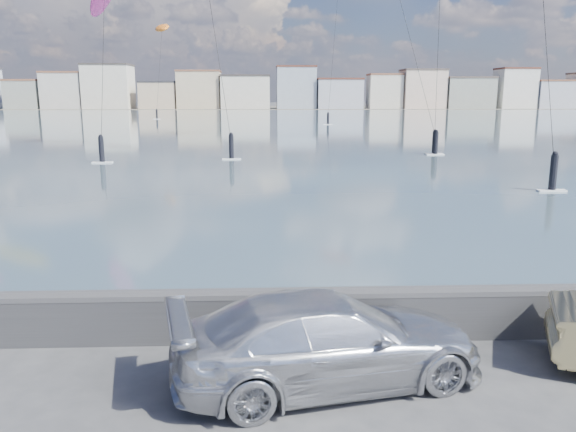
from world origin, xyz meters
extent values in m
plane|color=#333335|center=(0.00, 0.00, 0.00)|extent=(700.00, 700.00, 0.00)
cube|color=#394955|center=(0.00, 91.50, 0.01)|extent=(500.00, 177.00, 0.00)
cube|color=#4C473D|center=(0.00, 200.00, 0.01)|extent=(500.00, 60.00, 0.00)
cube|color=#28282B|center=(0.00, 2.70, 0.45)|extent=(400.00, 0.35, 0.90)
cylinder|color=#28282B|center=(0.00, 2.70, 0.90)|extent=(400.00, 0.36, 0.36)
cube|color=gray|center=(-79.00, 186.00, 4.50)|extent=(11.00, 10.00, 9.00)
cube|color=brown|center=(-79.00, 186.00, 9.30)|extent=(11.22, 10.20, 0.60)
cube|color=beige|center=(-66.00, 186.00, 5.75)|extent=(13.00, 11.00, 11.50)
cube|color=brown|center=(-66.00, 186.00, 11.80)|extent=(13.26, 11.22, 0.60)
cube|color=beige|center=(-51.50, 186.00, 7.00)|extent=(15.00, 12.00, 14.00)
cube|color=#383330|center=(-51.50, 186.00, 14.30)|extent=(15.30, 12.24, 0.60)
cube|color=#CCB293|center=(-35.00, 186.00, 4.25)|extent=(12.00, 10.00, 8.50)
cube|color=#2D2D33|center=(-35.00, 186.00, 8.80)|extent=(12.24, 10.20, 0.60)
cube|color=beige|center=(-21.50, 186.00, 6.00)|extent=(14.00, 11.00, 12.00)
cube|color=brown|center=(-21.50, 186.00, 12.30)|extent=(14.28, 11.22, 0.60)
cube|color=silver|center=(-6.00, 186.00, 5.25)|extent=(16.00, 13.00, 10.50)
cube|color=#383330|center=(-6.00, 186.00, 10.80)|extent=(16.32, 13.26, 0.60)
cube|color=#9EA8B7|center=(11.00, 186.00, 6.75)|extent=(13.00, 10.00, 13.50)
cube|color=#562D23|center=(11.00, 186.00, 13.80)|extent=(13.26, 10.20, 0.60)
cube|color=#B2B7C6|center=(25.50, 186.00, 4.75)|extent=(15.00, 12.00, 9.50)
cube|color=#562D23|center=(25.50, 186.00, 9.80)|extent=(15.30, 12.24, 0.60)
cube|color=beige|center=(41.00, 186.00, 5.50)|extent=(11.00, 9.00, 11.00)
cube|color=brown|center=(41.00, 186.00, 11.30)|extent=(11.22, 9.18, 0.60)
cube|color=beige|center=(54.00, 186.00, 6.25)|extent=(14.00, 11.00, 12.50)
cube|color=#4C423D|center=(54.00, 186.00, 12.80)|extent=(14.28, 11.22, 0.60)
cube|color=gray|center=(69.50, 186.00, 5.00)|extent=(16.00, 12.00, 10.00)
cube|color=#4C423D|center=(69.50, 186.00, 10.30)|extent=(16.32, 12.24, 0.60)
cube|color=white|center=(86.00, 186.00, 6.50)|extent=(12.00, 10.00, 13.00)
cube|color=#562D23|center=(86.00, 186.00, 13.30)|extent=(12.24, 10.20, 0.60)
cube|color=#B2B7C6|center=(99.50, 186.00, 4.50)|extent=(14.00, 11.00, 9.00)
cube|color=brown|center=(99.50, 186.00, 9.30)|extent=(14.28, 11.22, 0.60)
imported|color=silver|center=(1.55, 1.06, 0.75)|extent=(5.51, 3.19, 1.50)
cube|color=white|center=(13.97, 36.47, 0.05)|extent=(1.40, 0.42, 0.08)
cylinder|color=black|center=(13.97, 36.47, 0.95)|extent=(0.36, 0.36, 1.70)
sphere|color=black|center=(13.97, 36.47, 1.85)|extent=(0.28, 0.28, 0.28)
cube|color=white|center=(-1.98, 33.90, 0.05)|extent=(1.40, 0.42, 0.08)
cylinder|color=black|center=(-1.98, 33.90, 0.95)|extent=(0.36, 0.36, 1.70)
sphere|color=black|center=(-1.98, 33.90, 1.85)|extent=(0.28, 0.28, 0.28)
cylinder|color=black|center=(-3.41, 37.38, 10.33)|extent=(2.90, 6.99, 18.07)
cube|color=white|center=(-10.90, 32.18, 0.05)|extent=(1.40, 0.42, 0.08)
cylinder|color=black|center=(-10.90, 32.18, 0.95)|extent=(0.36, 0.36, 1.70)
sphere|color=black|center=(-10.90, 32.18, 1.85)|extent=(0.28, 0.28, 0.28)
cylinder|color=black|center=(-12.21, 38.80, 7.42)|extent=(2.63, 13.27, 12.27)
cube|color=white|center=(10.45, 82.18, 0.05)|extent=(1.40, 0.42, 0.08)
cylinder|color=black|center=(10.45, 82.18, 0.95)|extent=(0.36, 0.36, 1.70)
sphere|color=black|center=(10.45, 82.18, 1.85)|extent=(0.28, 0.28, 0.28)
cylinder|color=black|center=(11.98, 88.51, 13.37)|extent=(3.09, 12.70, 24.15)
cube|color=white|center=(14.03, 37.03, 0.05)|extent=(1.40, 0.42, 0.08)
cylinder|color=black|center=(14.03, 37.03, 0.95)|extent=(0.36, 0.36, 1.70)
sphere|color=black|center=(14.03, 37.03, 1.85)|extent=(0.28, 0.28, 0.28)
ellipsoid|color=orange|center=(-21.26, 118.32, 18.56)|extent=(5.84, 10.73, 3.85)
cube|color=white|center=(-20.52, 103.82, 0.05)|extent=(1.40, 0.42, 0.08)
cylinder|color=black|center=(-20.52, 103.82, 0.95)|extent=(0.36, 0.36, 1.70)
sphere|color=black|center=(-20.52, 103.82, 1.85)|extent=(0.28, 0.28, 0.28)
cylinder|color=black|center=(-20.89, 111.07, 9.93)|extent=(0.78, 14.52, 17.28)
cube|color=white|center=(14.68, 19.36, 0.05)|extent=(1.40, 0.42, 0.08)
cylinder|color=black|center=(14.68, 19.36, 0.95)|extent=(0.36, 0.36, 1.70)
sphere|color=black|center=(14.68, 19.36, 1.85)|extent=(0.28, 0.28, 0.28)
camera|label=1|loc=(0.54, -7.47, 4.69)|focal=35.00mm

